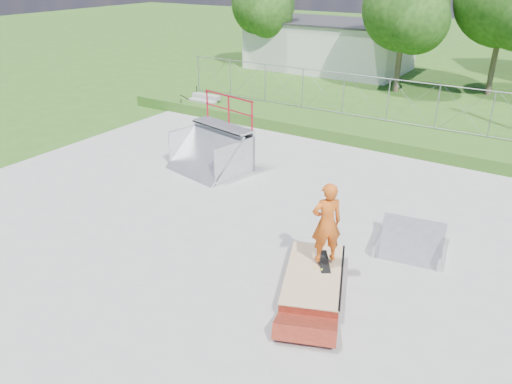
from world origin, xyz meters
TOP-DOWN VIEW (x-y plane):
  - ground at (0.00, 0.00)m, footprint 120.00×120.00m
  - concrete_pad at (0.00, 0.00)m, footprint 20.00×16.00m
  - grass_berm at (0.00, 9.50)m, footprint 24.00×3.00m
  - grind_box at (2.40, -1.11)m, footprint 2.07×2.82m
  - quarter_pipe at (-3.75, 3.09)m, footprint 2.87×2.57m
  - flat_bank_ramp at (3.75, 1.60)m, footprint 1.84×1.92m
  - skateboard at (2.43, -0.67)m, footprint 0.62×0.79m
  - skater at (2.43, -0.67)m, footprint 0.81×0.81m
  - concrete_stairs at (-8.50, 8.70)m, footprint 1.50×1.60m
  - chain_link_fence at (0.00, 10.50)m, footprint 20.00×0.06m
  - utility_building_flat at (-8.00, 22.00)m, footprint 10.00×6.00m
  - tree_left_near at (-1.75, 17.83)m, footprint 4.76×4.48m
  - tree_center at (2.78, 19.81)m, footprint 5.44×5.12m
  - tree_left_far at (-11.77, 19.85)m, footprint 4.42×4.16m

SIDE VIEW (x-z plane):
  - ground at x=0.00m, z-range 0.00..0.00m
  - concrete_pad at x=0.00m, z-range 0.00..0.04m
  - grind_box at x=2.40m, z-range 0.00..0.38m
  - flat_bank_ramp at x=3.75m, z-range 0.00..0.49m
  - grass_berm at x=0.00m, z-range 0.00..0.50m
  - concrete_stairs at x=-8.50m, z-range 0.00..0.80m
  - skateboard at x=2.43m, z-range 0.36..0.49m
  - quarter_pipe at x=-3.75m, z-range 0.00..2.48m
  - skater at x=2.43m, z-range 0.42..2.31m
  - chain_link_fence at x=0.00m, z-range 0.50..2.30m
  - utility_building_flat at x=-8.00m, z-range 0.00..3.00m
  - tree_left_far at x=-11.77m, z-range 0.85..7.02m
  - tree_left_near at x=-1.75m, z-range 0.91..7.56m
  - tree_center at x=2.78m, z-range 1.05..8.65m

